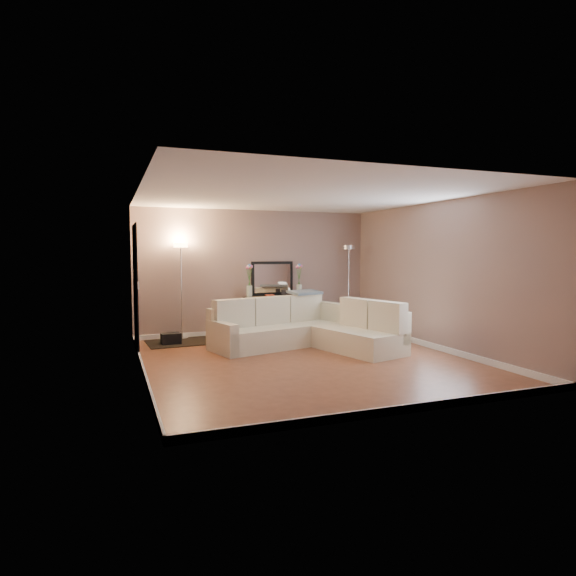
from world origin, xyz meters
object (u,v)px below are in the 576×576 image
object	(u,v)px
sectional_sofa	(306,329)
floor_lamp_lit	(181,272)
console_table	(271,313)
floor_lamp_unlit	(349,271)

from	to	relation	value
sectional_sofa	floor_lamp_lit	distance (m)	2.76
floor_lamp_lit	sectional_sofa	bearing A→B (deg)	-39.15
console_table	floor_lamp_lit	xyz separation A→B (m)	(-1.85, 0.04, 0.89)
console_table	floor_lamp_unlit	size ratio (longest dim) A/B	0.70
floor_lamp_lit	floor_lamp_unlit	bearing A→B (deg)	-3.02
console_table	floor_lamp_lit	size ratio (longest dim) A/B	0.69
sectional_sofa	console_table	size ratio (longest dim) A/B	2.36
console_table	floor_lamp_lit	bearing A→B (deg)	178.67
floor_lamp_unlit	console_table	bearing A→B (deg)	175.19
sectional_sofa	floor_lamp_lit	size ratio (longest dim) A/B	1.62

